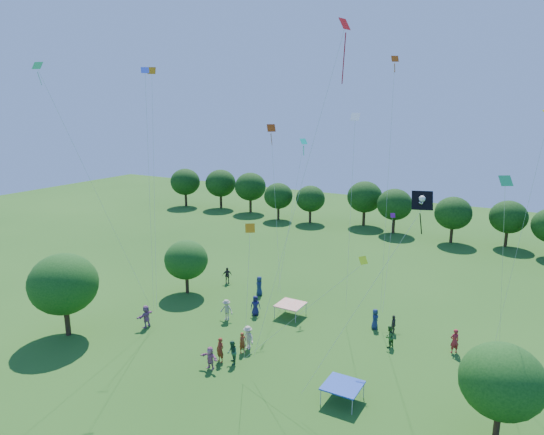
{
  "coord_description": "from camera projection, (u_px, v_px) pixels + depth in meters",
  "views": [
    {
      "loc": [
        14.07,
        -10.73,
        17.65
      ],
      "look_at": [
        0.0,
        14.0,
        11.0
      ],
      "focal_mm": 32.0,
      "sensor_mm": 36.0,
      "label": 1
    }
  ],
  "objects": [
    {
      "name": "crowd_person_9",
      "position": [
        227.0,
        310.0,
        40.51
      ],
      "size": [
        1.21,
        0.59,
        1.81
      ],
      "primitive_type": "imported",
      "rotation": [
        0.0,
        0.0,
        0.05
      ],
      "color": "#A39E83",
      "rests_on": "ground"
    },
    {
      "name": "crowd_person_10",
      "position": [
        227.0,
        275.0,
        48.88
      ],
      "size": [
        1.0,
        1.01,
        1.67
      ],
      "primitive_type": "imported",
      "rotation": [
        0.0,
        0.0,
        0.8
      ],
      "color": "#3A312F",
      "rests_on": "ground"
    },
    {
      "name": "near_tree_west",
      "position": [
        63.0,
        284.0,
        37.14
      ],
      "size": [
        5.22,
        5.22,
        6.58
      ],
      "color": "#422B19",
      "rests_on": "ground"
    },
    {
      "name": "crowd_person_8",
      "position": [
        389.0,
        336.0,
        36.01
      ],
      "size": [
        0.68,
        0.92,
        1.66
      ],
      "primitive_type": "imported",
      "rotation": [
        0.0,
        0.0,
        4.39
      ],
      "color": "#275223",
      "rests_on": "ground"
    },
    {
      "name": "small_kite_4",
      "position": [
        147.0,
        134.0,
        36.08
      ],
      "size": [
        1.06,
        0.67,
        18.99
      ],
      "color": "#1238BD"
    },
    {
      "name": "tent_blue",
      "position": [
        343.0,
        386.0,
        29.35
      ],
      "size": [
        2.2,
        2.2,
        1.1
      ],
      "color": "#193BA8",
      "rests_on": "ground"
    },
    {
      "name": "crowd_person_5",
      "position": [
        146.0,
        316.0,
        39.23
      ],
      "size": [
        0.63,
        1.74,
        1.86
      ],
      "primitive_type": "imported",
      "rotation": [
        0.0,
        0.0,
        4.7
      ],
      "color": "#9B5A8F",
      "rests_on": "ground"
    },
    {
      "name": "red_high_kite",
      "position": [
        329.0,
        85.0,
        29.52
      ],
      "size": [
        4.36,
        4.48,
        21.39
      ],
      "color": "red"
    },
    {
      "name": "pirate_kite",
      "position": [
        419.0,
        206.0,
        25.34
      ],
      "size": [
        6.06,
        3.3,
        11.92
      ],
      "color": "black"
    },
    {
      "name": "small_kite_5",
      "position": [
        391.0,
        237.0,
        40.97
      ],
      "size": [
        1.05,
        4.57,
        7.27
      ],
      "color": "#8E178D"
    },
    {
      "name": "small_kite_9",
      "position": [
        153.0,
        122.0,
        39.09
      ],
      "size": [
        2.48,
        3.49,
        19.3
      ],
      "color": "orange"
    },
    {
      "name": "near_tree_north",
      "position": [
        186.0,
        260.0,
        45.83
      ],
      "size": [
        4.11,
        4.11,
        5.18
      ],
      "color": "#422B19",
      "rests_on": "ground"
    },
    {
      "name": "crowd_person_1",
      "position": [
        243.0,
        343.0,
        35.16
      ],
      "size": [
        0.61,
        0.69,
        1.56
      ],
      "primitive_type": "imported",
      "rotation": [
        0.0,
        0.0,
        1.08
      ],
      "color": "maroon",
      "rests_on": "ground"
    },
    {
      "name": "small_kite_10",
      "position": [
        539.0,
        155.0,
        28.9
      ],
      "size": [
        1.94,
        1.1,
        16.05
      ],
      "color": "yellow"
    },
    {
      "name": "crowd_person_13",
      "position": [
        455.0,
        341.0,
        35.11
      ],
      "size": [
        0.82,
        0.78,
        1.86
      ],
      "primitive_type": "imported",
      "rotation": [
        0.0,
        0.0,
        3.82
      ],
      "color": "maroon",
      "rests_on": "ground"
    },
    {
      "name": "small_kite_6",
      "position": [
        353.0,
        153.0,
        36.8
      ],
      "size": [
        0.73,
        0.58,
        15.75
      ],
      "color": "white"
    },
    {
      "name": "tent_red_stripe",
      "position": [
        290.0,
        305.0,
        41.23
      ],
      "size": [
        2.2,
        2.2,
        1.1
      ],
      "color": "#E84B1B",
      "rests_on": "ground"
    },
    {
      "name": "crowd_person_2",
      "position": [
        232.0,
        353.0,
        33.63
      ],
      "size": [
        0.89,
        0.93,
        1.7
      ],
      "primitive_type": "imported",
      "rotation": [
        0.0,
        0.0,
        5.43
      ],
      "color": "#235234",
      "rests_on": "ground"
    },
    {
      "name": "small_kite_8",
      "position": [
        391.0,
        132.0,
        35.39
      ],
      "size": [
        0.68,
        1.45,
        19.7
      ],
      "color": "#D04B0C"
    },
    {
      "name": "small_kite_0",
      "position": [
        273.0,
        153.0,
        42.12
      ],
      "size": [
        2.17,
        1.83,
        14.69
      ],
      "color": "#C7410B"
    },
    {
      "name": "near_tree_east",
      "position": [
        502.0,
        381.0,
        25.37
      ],
      "size": [
        4.4,
        4.4,
        5.5
      ],
      "color": "#422B19",
      "rests_on": "ground"
    },
    {
      "name": "small_kite_1",
      "position": [
        249.0,
        251.0,
        29.33
      ],
      "size": [
        1.24,
        0.84,
        9.42
      ],
      "color": "orange"
    },
    {
      "name": "crowd_person_6",
      "position": [
        375.0,
        319.0,
        38.94
      ],
      "size": [
        0.48,
        0.85,
        1.68
      ],
      "primitive_type": "imported",
      "rotation": [
        0.0,
        0.0,
        1.62
      ],
      "color": "navy",
      "rests_on": "ground"
    },
    {
      "name": "crowd_person_4",
      "position": [
        393.0,
        324.0,
        38.16
      ],
      "size": [
        0.41,
        0.9,
        1.53
      ],
      "primitive_type": "imported",
      "rotation": [
        0.0,
        0.0,
        4.72
      ],
      "color": "#3F3632",
      "rests_on": "ground"
    },
    {
      "name": "crowd_person_12",
      "position": [
        255.0,
        305.0,
        41.46
      ],
      "size": [
        0.95,
        0.92,
        1.74
      ],
      "primitive_type": "imported",
      "rotation": [
        0.0,
        0.0,
        0.72
      ],
      "color": "#1A1A4C",
      "rests_on": "ground"
    },
    {
      "name": "small_kite_11",
      "position": [
        71.0,
        138.0,
        31.72
      ],
      "size": [
        1.12,
        7.81,
        18.88
      ],
      "color": "green"
    },
    {
      "name": "crowd_person_3",
      "position": [
        248.0,
        337.0,
        35.7
      ],
      "size": [
        1.29,
        0.88,
        1.8
      ],
      "primitive_type": "imported",
      "rotation": [
        0.0,
        0.0,
        5.96
      ],
      "color": "#BCAA97",
      "rests_on": "ground"
    },
    {
      "name": "crowd_person_0",
      "position": [
        259.0,
        286.0,
        45.79
      ],
      "size": [
        0.99,
        1.0,
        1.86
      ],
      "primitive_type": "imported",
      "rotation": [
        0.0,
        0.0,
        5.48
      ],
      "color": "navy",
      "rests_on": "ground"
    },
    {
      "name": "crowd_person_11",
      "position": [
        210.0,
        358.0,
        33.02
      ],
      "size": [
        1.54,
        0.66,
        1.61
      ],
      "primitive_type": "imported",
      "rotation": [
        0.0,
        0.0,
        6.2
      ],
      "color": "#A96286",
      "rests_on": "ground"
    },
    {
      "name": "small_kite_2",
      "position": [
        334.0,
        285.0,
        28.25
      ],
      "size": [
        7.82,
        1.17,
        8.01
      ],
      "color": "#D0FF16"
    },
    {
      "name": "crowd_person_7",
      "position": [
        220.0,
        350.0,
        33.89
      ],
      "size": [
        0.74,
        0.55,
        1.79
      ],
      "primitive_type": "imported",
      "rotation": [
        0.0,
        0.0,
        6.09
      ],
      "color": "maroon",
      "rests_on": "ground"
    },
    {
      "name": "small_kite_3",
      "position": [
        504.0,
        218.0,
        26.46
      ],
      "size": [
        0.8,
        6.1,
        12.74
      ],
      "color": "#18884A"
    },
    {
      "name": "treeline",
      "position": [
        410.0,
        205.0,
        66.69
      ],
      "size": [
        88.01,
        8.77,
        6.77
      ],
      "color": "#422B19",
      "rests_on": "ground"
    },
    {
      "name": "small_kite_7",
      "position": [
        299.0,
        167.0,
        44.43
      ],
      "size": [
        0.66,
        5.22,
        13.29
      ],
      "color": "#0ED6A3"
    }
  ]
}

